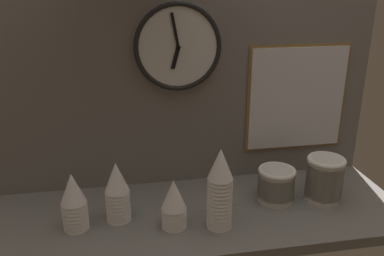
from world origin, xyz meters
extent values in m
cube|color=slate|center=(0.00, 0.00, -0.02)|extent=(1.60, 0.56, 0.04)
cube|color=slate|center=(0.00, 0.27, 0.53)|extent=(1.60, 0.03, 1.05)
cone|color=white|center=(0.06, -0.12, 0.06)|extent=(0.09, 0.09, 0.11)
cone|color=white|center=(0.06, -0.12, 0.07)|extent=(0.09, 0.09, 0.11)
cone|color=white|center=(0.06, -0.12, 0.08)|extent=(0.09, 0.09, 0.11)
cone|color=white|center=(0.06, -0.12, 0.10)|extent=(0.09, 0.09, 0.11)
cone|color=white|center=(0.06, -0.12, 0.11)|extent=(0.09, 0.09, 0.11)
cone|color=white|center=(0.06, -0.12, 0.13)|extent=(0.09, 0.09, 0.11)
cone|color=white|center=(0.06, -0.12, 0.14)|extent=(0.09, 0.09, 0.11)
cone|color=white|center=(0.06, -0.12, 0.16)|extent=(0.09, 0.09, 0.11)
cone|color=white|center=(0.06, -0.12, 0.17)|extent=(0.09, 0.09, 0.11)
cone|color=white|center=(0.06, -0.12, 0.19)|extent=(0.09, 0.09, 0.11)
cone|color=white|center=(0.06, -0.12, 0.20)|extent=(0.09, 0.09, 0.11)
cone|color=white|center=(0.06, -0.12, 0.22)|extent=(0.09, 0.09, 0.11)
cone|color=white|center=(0.06, -0.12, 0.23)|extent=(0.09, 0.09, 0.11)
cone|color=white|center=(0.06, -0.12, 0.24)|extent=(0.09, 0.09, 0.11)
cone|color=white|center=(-0.44, -0.04, 0.06)|extent=(0.09, 0.09, 0.11)
cone|color=white|center=(-0.44, -0.04, 0.07)|extent=(0.09, 0.09, 0.11)
cone|color=white|center=(-0.44, -0.04, 0.08)|extent=(0.09, 0.09, 0.11)
cone|color=white|center=(-0.44, -0.04, 0.10)|extent=(0.09, 0.09, 0.11)
cone|color=white|center=(-0.44, -0.04, 0.11)|extent=(0.09, 0.09, 0.11)
cone|color=white|center=(-0.44, -0.04, 0.13)|extent=(0.09, 0.09, 0.11)
cone|color=white|center=(-0.44, -0.04, 0.14)|extent=(0.09, 0.09, 0.11)
cone|color=white|center=(-0.44, -0.04, 0.16)|extent=(0.09, 0.09, 0.11)
cone|color=white|center=(-0.10, -0.09, 0.06)|extent=(0.09, 0.09, 0.11)
cone|color=white|center=(-0.10, -0.09, 0.07)|extent=(0.09, 0.09, 0.11)
cone|color=white|center=(-0.10, -0.09, 0.08)|extent=(0.09, 0.09, 0.11)
cone|color=white|center=(-0.10, -0.09, 0.10)|extent=(0.09, 0.09, 0.11)
cone|color=white|center=(-0.10, -0.09, 0.11)|extent=(0.09, 0.09, 0.11)
cone|color=white|center=(-0.10, -0.09, 0.13)|extent=(0.09, 0.09, 0.11)
cone|color=white|center=(-0.29, -0.01, 0.06)|extent=(0.09, 0.09, 0.11)
cone|color=white|center=(-0.29, -0.01, 0.07)|extent=(0.09, 0.09, 0.11)
cone|color=white|center=(-0.29, -0.01, 0.08)|extent=(0.09, 0.09, 0.11)
cone|color=white|center=(-0.29, -0.01, 0.10)|extent=(0.09, 0.09, 0.11)
cone|color=white|center=(-0.29, -0.01, 0.11)|extent=(0.09, 0.09, 0.11)
cone|color=white|center=(-0.29, -0.01, 0.13)|extent=(0.09, 0.09, 0.11)
cone|color=white|center=(-0.29, -0.01, 0.14)|extent=(0.09, 0.09, 0.11)
cone|color=white|center=(-0.29, -0.01, 0.16)|extent=(0.09, 0.09, 0.11)
cone|color=white|center=(-0.29, -0.01, 0.17)|extent=(0.09, 0.09, 0.11)
cylinder|color=beige|center=(0.32, 0.02, 0.02)|extent=(0.14, 0.14, 0.05)
cylinder|color=beige|center=(0.32, 0.02, 0.05)|extent=(0.14, 0.14, 0.05)
cylinder|color=beige|center=(0.32, 0.02, 0.07)|extent=(0.14, 0.14, 0.05)
cylinder|color=beige|center=(0.32, 0.02, 0.09)|extent=(0.14, 0.14, 0.05)
cylinder|color=beige|center=(0.32, 0.02, 0.11)|extent=(0.14, 0.14, 0.05)
torus|color=white|center=(0.32, 0.02, 0.13)|extent=(0.15, 0.15, 0.02)
cylinder|color=beige|center=(0.51, -0.01, 0.02)|extent=(0.14, 0.14, 0.05)
cylinder|color=beige|center=(0.51, -0.01, 0.05)|extent=(0.14, 0.14, 0.05)
cylinder|color=beige|center=(0.51, -0.01, 0.07)|extent=(0.14, 0.14, 0.05)
cylinder|color=beige|center=(0.51, -0.01, 0.09)|extent=(0.14, 0.14, 0.05)
cylinder|color=beige|center=(0.51, -0.01, 0.11)|extent=(0.14, 0.14, 0.05)
cylinder|color=beige|center=(0.51, -0.01, 0.14)|extent=(0.14, 0.14, 0.05)
cylinder|color=beige|center=(0.51, -0.01, 0.16)|extent=(0.14, 0.14, 0.05)
torus|color=white|center=(0.51, -0.01, 0.17)|extent=(0.15, 0.15, 0.02)
cylinder|color=white|center=(-0.03, 0.24, 0.58)|extent=(0.34, 0.02, 0.34)
torus|color=black|center=(-0.03, 0.23, 0.58)|extent=(0.34, 0.02, 0.34)
cube|color=black|center=(-0.04, 0.23, 0.54)|extent=(0.04, 0.01, 0.09)
cube|color=black|center=(-0.04, 0.23, 0.65)|extent=(0.03, 0.01, 0.13)
cylinder|color=black|center=(-0.03, 0.23, 0.58)|extent=(0.02, 0.01, 0.02)
cube|color=olive|center=(0.49, 0.25, 0.35)|extent=(0.45, 0.01, 0.46)
cube|color=white|center=(0.49, 0.24, 0.35)|extent=(0.42, 0.01, 0.44)
camera|label=1|loc=(-0.25, -1.32, 0.84)|focal=38.00mm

